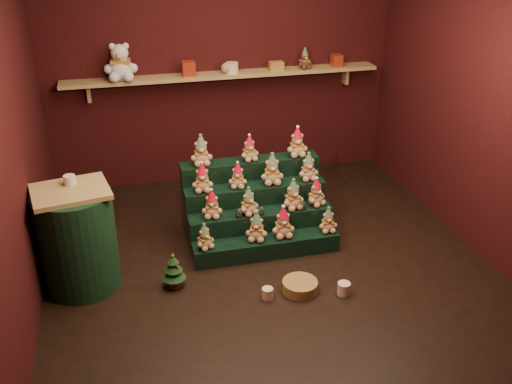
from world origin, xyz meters
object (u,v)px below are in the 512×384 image
object	(u,v)px
snow_globe_c	(302,205)
mug_left	(268,293)
snow_globe_a	(239,213)
white_bear	(120,57)
brown_bear	(305,59)
wicker_basket	(300,286)
mug_right	(344,289)
mini_christmas_tree	(174,270)
riser_tier_front	(266,247)
side_table	(78,239)
snow_globe_b	(261,211)

from	to	relation	value
snow_globe_c	mug_left	world-z (taller)	snow_globe_c
snow_globe_c	snow_globe_a	bearing A→B (deg)	-180.00
white_bear	brown_bear	world-z (taller)	white_bear
wicker_basket	mug_right	bearing A→B (deg)	-21.29
brown_bear	mini_christmas_tree	bearing A→B (deg)	-145.40
riser_tier_front	white_bear	world-z (taller)	white_bear
snow_globe_c	side_table	size ratio (longest dim) A/B	0.10
riser_tier_front	mini_christmas_tree	bearing A→B (deg)	-162.11
mini_christmas_tree	brown_bear	bearing A→B (deg)	48.30
white_bear	riser_tier_front	bearing A→B (deg)	-52.27
side_table	mug_left	size ratio (longest dim) A/B	9.58
snow_globe_a	snow_globe_b	size ratio (longest dim) A/B	1.16
snow_globe_c	mini_christmas_tree	world-z (taller)	snow_globe_c
wicker_basket	mini_christmas_tree	bearing A→B (deg)	162.49
mini_christmas_tree	mug_right	world-z (taller)	mini_christmas_tree
wicker_basket	white_bear	distance (m)	3.10
mug_left	wicker_basket	size ratio (longest dim) A/B	0.32
side_table	wicker_basket	bearing A→B (deg)	-27.68
snow_globe_c	mini_christmas_tree	bearing A→B (deg)	-160.90
riser_tier_front	snow_globe_c	xyz separation A→B (m)	(0.40, 0.16, 0.32)
mug_left	mug_right	xyz separation A→B (m)	(0.65, -0.10, 0.01)
mini_christmas_tree	mug_left	xyz separation A→B (m)	(0.74, -0.36, -0.12)
mug_right	snow_globe_b	bearing A→B (deg)	118.24
snow_globe_b	side_table	bearing A→B (deg)	-172.42
wicker_basket	snow_globe_a	bearing A→B (deg)	114.53
snow_globe_c	wicker_basket	size ratio (longest dim) A/B	0.31
snow_globe_a	wicker_basket	world-z (taller)	snow_globe_a
white_bear	snow_globe_b	bearing A→B (deg)	-50.00
snow_globe_a	mini_christmas_tree	bearing A→B (deg)	-146.50
snow_globe_b	brown_bear	size ratio (longest dim) A/B	0.35
snow_globe_b	mug_left	bearing A→B (deg)	-100.72
brown_bear	mug_right	bearing A→B (deg)	-113.53
snow_globe_b	mug_right	xyz separation A→B (m)	(0.49, -0.92, -0.34)
riser_tier_front	brown_bear	xyz separation A→B (m)	(0.92, 1.76, 1.35)
mug_left	wicker_basket	bearing A→B (deg)	6.03
mug_left	mug_right	world-z (taller)	mug_right
side_table	white_bear	distance (m)	2.20
brown_bear	snow_globe_a	bearing A→B (deg)	-139.26
mug_left	mug_right	size ratio (longest dim) A/B	0.87
snow_globe_c	mug_right	bearing A→B (deg)	-84.90
mug_left	white_bear	size ratio (longest dim) A/B	0.19
snow_globe_a	snow_globe_c	distance (m)	0.62
snow_globe_a	riser_tier_front	bearing A→B (deg)	-35.46
mug_left	wicker_basket	xyz separation A→B (m)	(0.30, 0.03, -0.00)
side_table	riser_tier_front	bearing A→B (deg)	-8.35
snow_globe_b	mini_christmas_tree	size ratio (longest dim) A/B	0.23
riser_tier_front	snow_globe_a	size ratio (longest dim) A/B	15.05
mug_right	mug_left	bearing A→B (deg)	170.83
snow_globe_c	mug_right	world-z (taller)	snow_globe_c
snow_globe_c	white_bear	size ratio (longest dim) A/B	0.19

